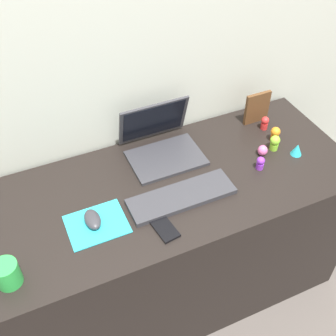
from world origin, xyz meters
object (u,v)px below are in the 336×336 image
toy_figurine_lime (275,142)px  toy_figurine_orange (275,134)px  keyboard (182,196)px  toy_figurine_pink (262,150)px  coffee_mug (7,274)px  cell_phone (164,227)px  mouse (93,219)px  laptop (160,141)px  picture_frame (257,108)px  toy_figurine_red (265,123)px  toy_figurine_purple (260,163)px  toy_figurine_cyan (297,149)px

toy_figurine_lime → toy_figurine_orange: bearing=53.4°
keyboard → toy_figurine_pink: 0.43m
coffee_mug → toy_figurine_pink: size_ratio=1.94×
cell_phone → coffee_mug: 0.53m
mouse → toy_figurine_pink: 0.76m
laptop → mouse: size_ratio=3.12×
mouse → cell_phone: 0.25m
picture_frame → keyboard: bearing=-150.3°
cell_phone → picture_frame: size_ratio=0.85×
laptop → coffee_mug: laptop is taller
cell_phone → toy_figurine_red: size_ratio=2.03×
mouse → cell_phone: bearing=-29.3°
toy_figurine_pink → toy_figurine_purple: toy_figurine_purple is taller
keyboard → toy_figurine_red: bearing=23.9°
coffee_mug → laptop: bearing=29.2°
laptop → cell_phone: bearing=-112.0°
laptop → mouse: 0.46m
keyboard → cell_phone: (-0.12, -0.10, -0.01)m
laptop → toy_figurine_purple: (0.32, -0.26, -0.02)m
cell_phone → toy_figurine_purple: size_ratio=2.21×
cell_phone → toy_figurine_lime: toy_figurine_lime is taller
toy_figurine_orange → toy_figurine_purple: bearing=-141.3°
cell_phone → toy_figurine_cyan: size_ratio=2.45×
keyboard → cell_phone: 0.16m
cell_phone → toy_figurine_orange: 0.68m
toy_figurine_purple → keyboard: bearing=-177.1°
toy_figurine_cyan → toy_figurine_orange: bearing=105.3°
mouse → toy_figurine_purple: (0.70, -0.00, 0.01)m
cell_phone → toy_figurine_red: (0.64, 0.33, 0.03)m
toy_figurine_lime → toy_figurine_red: 0.14m
cell_phone → toy_figurine_cyan: 0.68m
laptop → toy_figurine_pink: (0.38, -0.19, -0.03)m
toy_figurine_lime → toy_figurine_cyan: (0.07, -0.07, -0.01)m
coffee_mug → toy_figurine_lime: 1.14m
mouse → cell_phone: size_ratio=0.75×
toy_figurine_red → toy_figurine_purple: 0.27m
mouse → toy_figurine_pink: bearing=5.3°
picture_frame → toy_figurine_orange: size_ratio=2.22×
picture_frame → toy_figurine_purple: 0.32m
cell_phone → toy_figurine_lime: size_ratio=1.86×
coffee_mug → toy_figurine_pink: coffee_mug is taller
cell_phone → toy_figurine_purple: bearing=6.3°
toy_figurine_pink → mouse: bearing=-174.7°
mouse → laptop: bearing=34.7°
laptop → toy_figurine_cyan: 0.57m
toy_figurine_lime → toy_figurine_orange: (0.04, 0.05, -0.00)m
toy_figurine_red → picture_frame: bearing=96.5°
laptop → toy_figurine_cyan: (0.51, -0.25, -0.03)m
toy_figurine_purple → cell_phone: bearing=-165.8°
toy_figurine_purple → toy_figurine_red: bearing=52.7°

